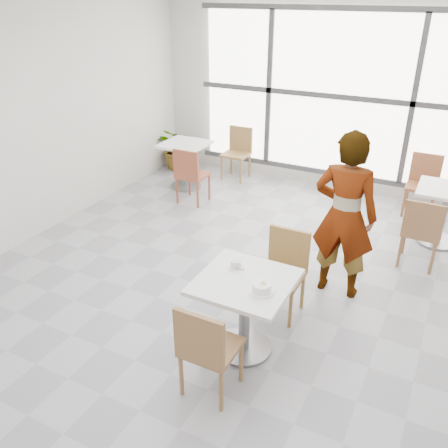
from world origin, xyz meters
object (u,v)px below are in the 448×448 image
at_px(coffee_cup, 235,265).
at_px(person, 345,216).
at_px(bg_table_left, 185,159).
at_px(chair_near, 206,346).
at_px(chair_far, 284,266).
at_px(main_table, 245,302).
at_px(bg_chair_right_near, 422,229).
at_px(bg_chair_left_far, 238,149).
at_px(oatmeal_bowl, 262,287).
at_px(bg_chair_left_near, 190,173).
at_px(bg_chair_right_far, 423,180).
at_px(plant_left, 178,148).
at_px(bg_table_right, 444,208).

bearing_deg(coffee_cup, person, 60.92).
height_order(person, bg_table_left, person).
xyz_separation_m(chair_near, person, (0.53, 1.96, 0.40)).
height_order(chair_near, chair_far, same).
xyz_separation_m(chair_near, coffee_cup, (-0.13, 0.77, 0.28)).
distance_m(main_table, bg_chair_right_near, 2.53).
bearing_deg(bg_chair_left_far, coffee_cup, -64.58).
bearing_deg(oatmeal_bowl, main_table, 153.10).
distance_m(coffee_cup, bg_chair_left_near, 3.14).
xyz_separation_m(chair_far, bg_chair_left_far, (-2.05, 3.19, 0.00)).
height_order(chair_far, bg_chair_right_far, same).
relative_size(coffee_cup, bg_chair_left_far, 0.18).
bearing_deg(bg_chair_left_near, plant_left, -50.78).
bearing_deg(oatmeal_bowl, coffee_cup, 146.12).
bearing_deg(person, coffee_cup, 60.18).
distance_m(person, plant_left, 4.43).
bearing_deg(chair_near, bg_chair_right_far, -103.31).
relative_size(bg_table_left, bg_chair_left_far, 0.86).
height_order(chair_far, coffee_cup, chair_far).
relative_size(chair_far, coffee_cup, 5.47).
height_order(chair_far, person, person).
bearing_deg(chair_far, bg_table_left, 137.69).
relative_size(coffee_cup, bg_table_left, 0.21).
relative_size(chair_near, bg_chair_left_far, 1.00).
distance_m(main_table, bg_table_left, 4.03).
distance_m(coffee_cup, bg_table_right, 3.26).
bearing_deg(bg_chair_right_far, main_table, -104.97).
relative_size(person, bg_table_right, 2.39).
relative_size(chair_far, oatmeal_bowl, 4.14).
relative_size(person, bg_chair_left_far, 2.06).
relative_size(bg_chair_left_near, plant_left, 1.15).
relative_size(oatmeal_bowl, bg_chair_left_near, 0.24).
xyz_separation_m(bg_chair_right_far, plant_left, (-4.15, -0.03, -0.12)).
bearing_deg(chair_near, coffee_cup, -80.41).
bearing_deg(bg_chair_right_near, bg_chair_right_far, -83.90).
bearing_deg(chair_far, bg_table_right, 60.29).
xyz_separation_m(bg_chair_left_far, bg_chair_right_far, (2.99, -0.09, 0.00)).
height_order(chair_near, plant_left, chair_near).
distance_m(chair_near, coffee_cup, 0.83).
height_order(oatmeal_bowl, bg_table_right, oatmeal_bowl).
height_order(bg_table_right, bg_chair_left_near, bg_chair_left_near).
distance_m(person, bg_chair_left_far, 3.61).
distance_m(bg_table_right, bg_chair_left_near, 3.51).
distance_m(chair_near, bg_table_right, 3.89).
bearing_deg(chair_far, coffee_cup, -112.45).
height_order(person, bg_chair_right_near, person).
relative_size(main_table, chair_far, 0.92).
xyz_separation_m(main_table, plant_left, (-3.12, 3.82, -0.14)).
relative_size(oatmeal_bowl, bg_chair_left_far, 0.24).
height_order(bg_chair_left_far, bg_chair_right_near, same).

